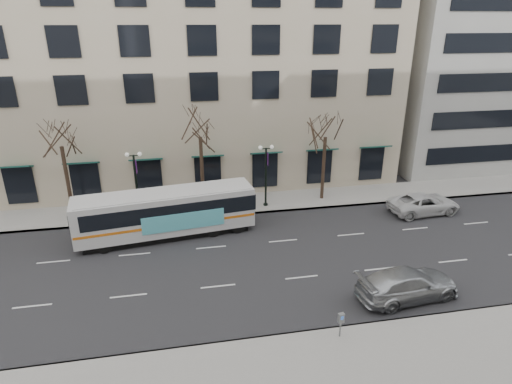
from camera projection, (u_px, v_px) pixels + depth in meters
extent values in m
plane|color=black|center=(214.00, 265.00, 26.71)|extent=(160.00, 160.00, 0.00)
cube|color=gray|center=(264.00, 202.00, 35.74)|extent=(80.00, 4.00, 0.15)
cube|color=tan|center=(168.00, 45.00, 40.99)|extent=(40.00, 20.00, 24.00)
cylinder|color=black|center=(68.00, 184.00, 31.94)|extent=(0.28, 0.28, 5.74)
cylinder|color=black|center=(202.00, 174.00, 33.61)|extent=(0.28, 0.28, 5.95)
cylinder|color=black|center=(323.00, 169.00, 35.41)|extent=(0.28, 0.28, 5.46)
cylinder|color=black|center=(137.00, 187.00, 32.39)|extent=(0.16, 0.16, 5.00)
cylinder|color=black|center=(140.00, 215.00, 33.27)|extent=(0.36, 0.36, 0.30)
cube|color=black|center=(133.00, 156.00, 31.47)|extent=(0.90, 0.06, 0.06)
sphere|color=silver|center=(127.00, 155.00, 31.35)|extent=(0.32, 0.32, 0.32)
sphere|color=silver|center=(140.00, 154.00, 31.50)|extent=(0.32, 0.32, 0.32)
cube|color=#4D1A64|center=(136.00, 166.00, 31.81)|extent=(0.04, 0.45, 1.00)
cylinder|color=black|center=(266.00, 178.00, 34.10)|extent=(0.16, 0.16, 5.00)
cylinder|color=black|center=(266.00, 205.00, 34.98)|extent=(0.36, 0.36, 0.30)
cube|color=black|center=(266.00, 149.00, 33.18)|extent=(0.90, 0.06, 0.06)
sphere|color=silver|center=(260.00, 148.00, 33.06)|extent=(0.32, 0.32, 0.32)
sphere|color=silver|center=(272.00, 147.00, 33.22)|extent=(0.32, 0.32, 0.32)
cube|color=#4D1A64|center=(268.00, 159.00, 33.52)|extent=(0.04, 0.45, 1.00)
cube|color=silver|center=(166.00, 212.00, 29.73)|extent=(12.44, 4.22, 2.80)
cube|color=black|center=(168.00, 232.00, 30.32)|extent=(11.43, 3.78, 0.46)
cube|color=black|center=(170.00, 205.00, 29.65)|extent=(11.96, 4.19, 1.12)
cube|color=orange|center=(166.00, 218.00, 29.91)|extent=(12.32, 4.23, 0.18)
cube|color=#52BBC8|center=(184.00, 221.00, 28.93)|extent=(5.55, 0.79, 1.22)
cube|color=silver|center=(164.00, 193.00, 29.19)|extent=(11.80, 3.88, 0.08)
cylinder|color=black|center=(104.00, 246.00, 27.97)|extent=(1.05, 0.42, 1.02)
cylinder|color=black|center=(104.00, 230.00, 30.03)|extent=(1.05, 0.42, 1.02)
cylinder|color=black|center=(213.00, 230.00, 30.08)|extent=(1.05, 0.42, 1.02)
cylinder|color=black|center=(206.00, 216.00, 32.14)|extent=(1.05, 0.42, 1.02)
cylinder|color=black|center=(238.00, 226.00, 30.61)|extent=(1.05, 0.42, 1.02)
cylinder|color=black|center=(230.00, 213.00, 32.67)|extent=(1.05, 0.42, 1.02)
imported|color=#A8ACB0|center=(408.00, 284.00, 23.36)|extent=(6.03, 3.00, 1.68)
imported|color=silver|center=(424.00, 203.00, 33.71)|extent=(5.78, 2.94, 1.56)
cylinder|color=gray|center=(340.00, 328.00, 20.36)|extent=(0.08, 0.08, 0.91)
cube|color=gray|center=(341.00, 318.00, 20.13)|extent=(0.31, 0.22, 0.51)
cube|color=blue|center=(342.00, 318.00, 20.02)|extent=(0.14, 0.04, 0.18)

